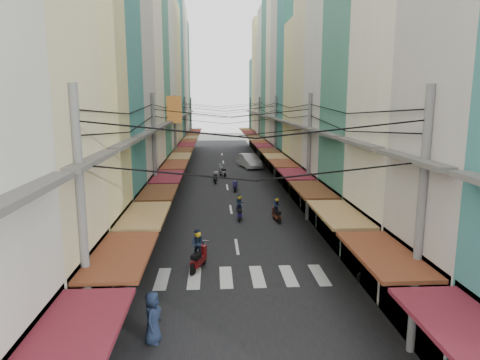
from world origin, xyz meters
name	(u,v)px	position (x,y,z in m)	size (l,w,h in m)	color
ground	(235,235)	(0.00, 0.00, 0.00)	(160.00, 160.00, 0.00)	slate
road	(225,176)	(0.00, 20.00, 0.01)	(10.00, 80.00, 0.02)	black
sidewalk_left	(163,176)	(-6.50, 20.00, 0.03)	(3.00, 80.00, 0.06)	gray
sidewalk_right	(287,175)	(6.50, 20.00, 0.03)	(3.00, 80.00, 0.06)	gray
crosswalk	(242,277)	(0.00, -6.00, 0.03)	(7.55, 2.40, 0.01)	silver
building_row_left	(139,78)	(-7.92, 16.56, 9.78)	(7.80, 67.67, 23.70)	silver
building_row_right	(311,82)	(7.92, 16.45, 9.41)	(7.80, 68.98, 22.59)	teal
utility_poles	(226,113)	(0.00, 15.01, 6.59)	(10.20, 66.13, 8.20)	slate
white_car	(249,168)	(2.91, 25.32, 0.00)	(5.72, 2.24, 2.02)	silver
bicycle	(342,227)	(6.71, 1.18, 0.00)	(0.55, 1.46, 1.00)	black
moving_scooters	(231,204)	(-0.02, 5.59, 0.52)	(5.31, 26.46, 1.90)	black
parked_scooters	(331,248)	(4.61, -3.77, 0.48)	(12.98, 14.60, 1.01)	black
pedestrians	(168,220)	(-3.81, -0.17, 1.04)	(13.32, 19.91, 2.21)	#261D27
market_umbrella	(354,214)	(5.64, -3.95, 2.26)	(2.44, 2.44, 2.57)	#B2B2B7
traffic_sign	(377,225)	(5.92, -6.19, 2.37)	(0.10, 0.70, 3.20)	slate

